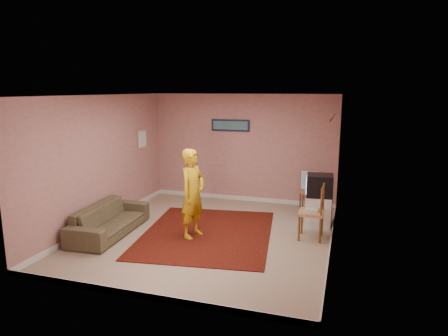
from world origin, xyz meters
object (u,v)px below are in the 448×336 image
(chair_a, at_px, (309,187))
(chair_b, at_px, (312,206))
(sofa, at_px, (110,219))
(person, at_px, (193,193))
(tv_cabinet, at_px, (319,211))
(crt_tv, at_px, (320,185))

(chair_a, distance_m, chair_b, 1.83)
(chair_b, height_order, sofa, chair_b)
(chair_a, distance_m, person, 3.04)
(tv_cabinet, distance_m, chair_b, 0.76)
(chair_a, bearing_deg, chair_b, -98.91)
(crt_tv, xyz_separation_m, sofa, (-3.74, -1.59, -0.57))
(tv_cabinet, distance_m, sofa, 4.07)
(tv_cabinet, xyz_separation_m, crt_tv, (-0.01, -0.00, 0.53))
(crt_tv, distance_m, chair_b, 0.73)
(chair_a, bearing_deg, sofa, -157.39)
(tv_cabinet, height_order, sofa, tv_cabinet)
(crt_tv, relative_size, person, 0.33)
(crt_tv, xyz_separation_m, chair_b, (-0.08, -0.69, -0.23))
(crt_tv, distance_m, person, 2.51)
(chair_a, height_order, person, person)
(tv_cabinet, xyz_separation_m, person, (-2.19, -1.24, 0.51))
(chair_b, bearing_deg, sofa, -75.40)
(crt_tv, relative_size, sofa, 0.28)
(tv_cabinet, relative_size, person, 0.38)
(crt_tv, distance_m, sofa, 4.11)
(sofa, relative_size, person, 1.17)
(chair_b, bearing_deg, person, -74.55)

